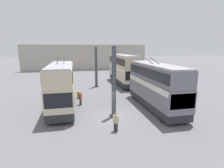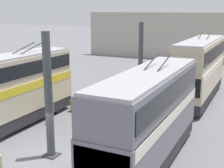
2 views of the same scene
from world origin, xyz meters
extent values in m
plane|color=slate|center=(0.00, 0.00, 0.00)|extent=(240.00, 240.00, 0.00)
cube|color=#A8A093|center=(36.15, 0.00, 3.69)|extent=(0.50, 36.00, 7.38)
cylinder|color=#42474C|center=(0.17, 0.00, 3.36)|extent=(0.43, 0.43, 6.73)
cube|color=#333338|center=(0.17, 0.00, 0.04)|extent=(0.77, 0.77, 0.08)
cylinder|color=#42474C|center=(13.51, 0.00, 3.36)|extent=(0.43, 0.43, 6.73)
cube|color=#333338|center=(13.51, 0.00, 0.04)|extent=(0.77, 0.77, 0.08)
cylinder|color=black|center=(5.13, -6.04, 0.45)|extent=(0.90, 0.30, 0.90)
cylinder|color=black|center=(5.13, -3.94, 0.45)|extent=(0.90, 0.30, 0.90)
cube|color=#28282D|center=(1.65, -4.99, 0.62)|extent=(9.95, 2.45, 0.75)
cube|color=slate|center=(1.65, -4.99, 2.04)|extent=(10.16, 2.50, 2.07)
cube|color=silver|center=(1.65, -4.99, 2.80)|extent=(9.85, 2.54, 0.55)
cube|color=slate|center=(1.65, -4.99, 3.89)|extent=(10.05, 2.42, 1.64)
cube|color=black|center=(1.65, -4.99, 3.97)|extent=(9.75, 2.51, 0.90)
cube|color=#9E9EA3|center=(1.65, -4.99, 4.78)|extent=(9.95, 2.25, 0.14)
cube|color=black|center=(-3.37, -4.99, 2.24)|extent=(0.12, 2.30, 1.32)
cylinder|color=#282828|center=(2.92, -5.34, 5.14)|extent=(2.35, 0.07, 0.65)
cylinder|color=#282828|center=(2.92, -4.64, 5.14)|extent=(2.35, 0.07, 0.65)
cylinder|color=black|center=(10.59, -6.04, 0.54)|extent=(1.08, 0.30, 1.08)
cylinder|color=black|center=(10.59, -3.94, 0.54)|extent=(1.08, 0.30, 1.08)
cylinder|color=black|center=(18.97, -6.04, 0.54)|extent=(1.08, 0.30, 1.08)
cylinder|color=black|center=(18.97, -3.94, 0.54)|extent=(1.08, 0.30, 1.08)
cube|color=#28282D|center=(14.88, -4.99, 0.69)|extent=(11.16, 2.45, 0.79)
cube|color=beige|center=(14.88, -4.99, 2.17)|extent=(11.38, 2.50, 2.15)
cube|color=silver|center=(14.88, -4.99, 2.97)|extent=(11.04, 2.54, 0.55)
cube|color=beige|center=(14.88, -4.99, 4.21)|extent=(11.27, 2.42, 1.92)
cube|color=black|center=(14.88, -4.99, 4.30)|extent=(10.93, 2.51, 1.06)
cube|color=#9E9EA3|center=(14.88, -4.99, 5.24)|extent=(11.16, 2.25, 0.14)
cube|color=black|center=(9.25, -4.99, 2.38)|extent=(0.12, 2.30, 1.38)
cylinder|color=#282828|center=(16.30, -5.34, 5.60)|extent=(2.35, 0.07, 0.65)
cylinder|color=#282828|center=(16.30, -4.64, 5.60)|extent=(2.35, 0.07, 0.65)
cylinder|color=black|center=(6.33, 3.94, 0.52)|extent=(1.03, 0.30, 1.03)
cylinder|color=black|center=(6.33, 6.04, 0.52)|extent=(1.03, 0.30, 1.03)
cube|color=#28282D|center=(3.36, 4.99, 0.67)|extent=(8.97, 2.45, 0.78)
cube|color=beige|center=(3.36, 4.99, 2.09)|extent=(9.15, 2.50, 2.05)
cube|color=yellow|center=(3.36, 4.99, 2.84)|extent=(8.87, 2.54, 0.55)
cube|color=beige|center=(3.36, 4.99, 3.92)|extent=(9.06, 2.42, 1.61)
cube|color=black|center=(3.36, 4.99, 4.00)|extent=(8.78, 2.51, 0.89)
cube|color=#9E9EA3|center=(3.36, 4.99, 4.80)|extent=(8.97, 2.25, 0.14)
cylinder|color=#282828|center=(4.50, 4.64, 5.16)|extent=(2.35, 0.07, 0.65)
cylinder|color=#282828|center=(4.50, 5.34, 5.16)|extent=(2.35, 0.07, 0.65)
cube|color=#473D33|center=(4.27, 3.04, 0.37)|extent=(0.33, 0.25, 0.74)
cube|color=#934C42|center=(4.27, 3.04, 1.07)|extent=(0.46, 0.31, 0.65)
sphere|color=tan|center=(4.27, 3.04, 1.50)|extent=(0.21, 0.21, 0.21)
cylinder|color=#B28E23|center=(7.21, 3.06, 0.45)|extent=(0.61, 0.61, 0.89)
cylinder|color=#B28E23|center=(7.21, 3.06, 0.45)|extent=(0.64, 0.64, 0.04)
camera|label=1|loc=(-15.53, 3.61, 6.56)|focal=28.00mm
camera|label=2|loc=(-12.40, -9.84, 7.74)|focal=50.00mm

